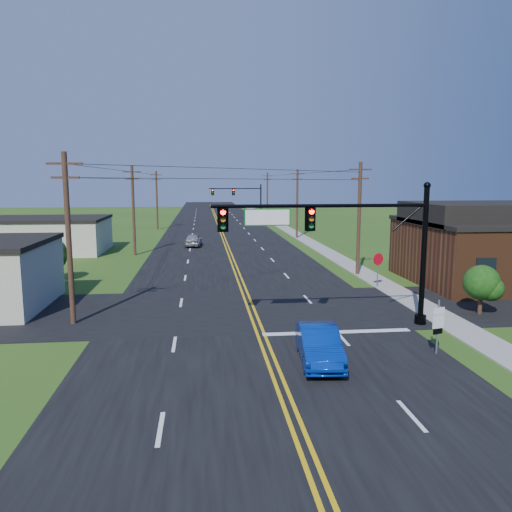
{
  "coord_description": "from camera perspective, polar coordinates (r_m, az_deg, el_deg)",
  "views": [
    {
      "loc": [
        -2.63,
        -16.51,
        7.56
      ],
      "look_at": [
        0.25,
        10.0,
        3.51
      ],
      "focal_mm": 35.0,
      "sensor_mm": 36.0,
      "label": 1
    }
  ],
  "objects": [
    {
      "name": "stop_sign",
      "position": [
        36.13,
        13.78,
        -0.76
      ],
      "size": [
        0.85,
        0.36,
        2.52
      ],
      "rotation": [
        0.0,
        0.0,
        0.36
      ],
      "color": "slate",
      "rests_on": "ground"
    },
    {
      "name": "shrub_corner",
      "position": [
        30.87,
        24.38,
        -2.8
      ],
      "size": [
        2.0,
        2.0,
        2.86
      ],
      "color": "#342317",
      "rests_on": "ground"
    },
    {
      "name": "brick_building",
      "position": [
        41.59,
        26.83,
        0.52
      ],
      "size": [
        14.2,
        11.2,
        4.7
      ],
      "color": "#583019",
      "rests_on": "ground"
    },
    {
      "name": "road_main",
      "position": [
        66.98,
        -3.92,
        2.16
      ],
      "size": [
        16.0,
        220.0,
        0.04
      ],
      "primitive_type": "cube",
      "color": "black",
      "rests_on": "ground"
    },
    {
      "name": "signal_mast_main",
      "position": [
        25.63,
        9.62,
        2.23
      ],
      "size": [
        11.3,
        0.6,
        7.48
      ],
      "color": "black",
      "rests_on": "ground"
    },
    {
      "name": "distant_car",
      "position": [
        57.97,
        -7.17,
        1.81
      ],
      "size": [
        2.01,
        4.4,
        1.46
      ],
      "primitive_type": "imported",
      "rotation": [
        0.0,
        0.0,
        3.08
      ],
      "color": "#9FA0A4",
      "rests_on": "ground"
    },
    {
      "name": "utility_pole_left_b",
      "position": [
        52.04,
        -13.84,
        5.27
      ],
      "size": [
        1.8,
        0.28,
        9.0
      ],
      "color": "#342317",
      "rests_on": "ground"
    },
    {
      "name": "sidewalk",
      "position": [
        58.5,
        6.82,
        1.19
      ],
      "size": [
        2.0,
        160.0,
        0.08
      ],
      "primitive_type": "cube",
      "color": "gray",
      "rests_on": "ground"
    },
    {
      "name": "utility_pole_left_a",
      "position": [
        27.53,
        -20.63,
        2.17
      ],
      "size": [
        1.8,
        0.28,
        9.0
      ],
      "color": "#342317",
      "rests_on": "ground"
    },
    {
      "name": "utility_pole_right_b",
      "position": [
        65.75,
        4.73,
        6.14
      ],
      "size": [
        1.8,
        0.28,
        9.0
      ],
      "color": "#342317",
      "rests_on": "ground"
    },
    {
      "name": "tree_left",
      "position": [
        40.51,
        -22.44,
        0.33
      ],
      "size": [
        2.4,
        2.4,
        3.37
      ],
      "color": "#342317",
      "rests_on": "ground"
    },
    {
      "name": "route_sign",
      "position": [
        23.22,
        20.09,
        -7.21
      ],
      "size": [
        0.6,
        0.21,
        2.46
      ],
      "rotation": [
        0.0,
        0.0,
        0.3
      ],
      "color": "slate",
      "rests_on": "ground"
    },
    {
      "name": "utility_pole_left_c",
      "position": [
        78.86,
        -11.27,
        6.41
      ],
      "size": [
        1.8,
        0.28,
        9.0
      ],
      "color": "#342317",
      "rests_on": "ground"
    },
    {
      "name": "signal_mast_far",
      "position": [
        96.81,
        -2.03,
        6.85
      ],
      "size": [
        10.98,
        0.6,
        7.48
      ],
      "color": "black",
      "rests_on": "ground"
    },
    {
      "name": "utility_pole_right_a",
      "position": [
        40.56,
        11.69,
        4.45
      ],
      "size": [
        1.8,
        0.28,
        9.0
      ],
      "color": "#342317",
      "rests_on": "ground"
    },
    {
      "name": "blue_car",
      "position": [
        21.27,
        7.22,
        -10.1
      ],
      "size": [
        2.0,
        4.68,
        1.5
      ],
      "primitive_type": "imported",
      "rotation": [
        0.0,
        0.0,
        -0.09
      ],
      "color": "#072C99",
      "rests_on": "ground"
    },
    {
      "name": "cream_bldg_far",
      "position": [
        57.2,
        -22.82,
        2.24
      ],
      "size": [
        12.2,
        9.2,
        3.7
      ],
      "color": "beige",
      "rests_on": "ground"
    },
    {
      "name": "tree_right_back",
      "position": [
        46.67,
        17.38,
        2.14
      ],
      "size": [
        3.0,
        3.0,
        4.1
      ],
      "color": "#342317",
      "rests_on": "ground"
    },
    {
      "name": "road_cross",
      "position": [
        29.6,
        -0.91,
        -6.11
      ],
      "size": [
        70.0,
        10.0,
        0.04
      ],
      "primitive_type": "cube",
      "color": "black",
      "rests_on": "ground"
    },
    {
      "name": "utility_pole_right_c",
      "position": [
        95.36,
        1.3,
        6.93
      ],
      "size": [
        1.8,
        0.28,
        9.0
      ],
      "color": "#342317",
      "rests_on": "ground"
    },
    {
      "name": "ground",
      "position": [
        18.34,
        2.7,
        -15.71
      ],
      "size": [
        260.0,
        260.0,
        0.0
      ],
      "primitive_type": "plane",
      "color": "#2A4F16",
      "rests_on": "ground"
    }
  ]
}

